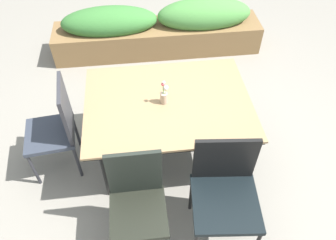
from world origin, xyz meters
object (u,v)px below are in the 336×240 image
at_px(chair_end_left, 57,126).
at_px(planter_box, 159,29).
at_px(dining_table, 168,106).
at_px(flower_vase, 164,95).
at_px(chair_near_left, 137,200).
at_px(chair_near_right, 225,189).

relative_size(chair_end_left, planter_box, 0.36).
bearing_deg(dining_table, flower_vase, -170.48).
distance_m(chair_near_left, flower_vase, 0.88).
height_order(chair_near_right, planter_box, chair_near_right).
distance_m(chair_near_right, planter_box, 2.57).
xyz_separation_m(chair_end_left, flower_vase, (0.94, -0.01, 0.27)).
height_order(chair_end_left, chair_near_left, chair_end_left).
bearing_deg(flower_vase, planter_box, 86.12).
bearing_deg(planter_box, flower_vase, -93.88).
xyz_separation_m(dining_table, chair_end_left, (-0.97, 0.01, -0.14)).
height_order(chair_end_left, chair_near_right, chair_end_left).
bearing_deg(chair_near_right, dining_table, -62.11).
bearing_deg(chair_near_right, chair_near_left, 6.08).
xyz_separation_m(dining_table, planter_box, (0.09, 1.76, -0.34)).
relative_size(dining_table, chair_end_left, 1.49).
xyz_separation_m(chair_near_right, flower_vase, (-0.36, 0.79, 0.25)).
height_order(flower_vase, planter_box, flower_vase).
distance_m(chair_end_left, chair_near_right, 1.52).
bearing_deg(dining_table, chair_end_left, 179.51).
distance_m(flower_vase, planter_box, 1.83).
bearing_deg(chair_near_left, chair_near_right, -179.50).
bearing_deg(chair_near_right, planter_box, -79.11).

